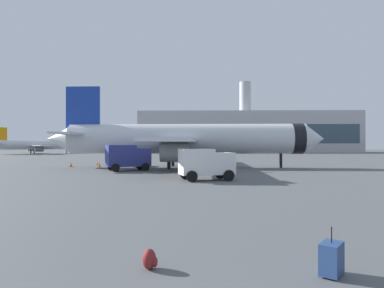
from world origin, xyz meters
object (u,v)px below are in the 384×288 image
Objects in this scene: traveller_backpack at (150,259)px; safety_cone_near at (71,164)px; service_truck at (128,156)px; safety_cone_far at (99,165)px; airplane_taxiing at (37,145)px; cargo_van at (206,163)px; rolling_suitcase at (332,258)px; airplane_at_gate at (185,139)px; safety_cone_mid at (97,163)px.

safety_cone_near is at bearing 113.87° from traveller_backpack.
service_truck is 8.06× the size of safety_cone_near.
safety_cone_far is 1.26× the size of traveller_backpack.
airplane_taxiing is 94.94m from cargo_van.
airplane_at_gate is at bearing 97.97° from rolling_suitcase.
airplane_at_gate is 6.75× the size of service_truck.
airplane_at_gate is 8.41m from service_truck.
cargo_van is at bearing -56.08° from airplane_taxiing.
airplane_taxiing is 69.75m from safety_cone_mid.
service_truck reaches higher than rolling_suitcase.
rolling_suitcase reaches higher than safety_cone_mid.
cargo_van is 7.66× the size of safety_cone_mid.
cargo_van is (2.46, -15.30, -2.21)m from airplane_at_gate.
safety_cone_mid is (37.71, -58.62, -2.54)m from airplane_taxiing.
airplane_at_gate reaches higher than traveller_backpack.
safety_cone_near is (-9.08, 6.62, -1.28)m from service_truck.
airplane_taxiing is (-50.52, 63.47, -0.81)m from airplane_at_gate.
safety_cone_mid is at bearing 109.90° from safety_cone_far.
rolling_suitcase is at bearing -69.61° from service_truck.
airplane_at_gate reaches higher than service_truck.
safety_cone_far is at bearing -70.10° from safety_cone_mid.
cargo_van reaches higher than rolling_suitcase.
safety_cone_mid is 0.57× the size of rolling_suitcase.
rolling_suitcase reaches higher than traveller_backpack.
airplane_taxiing is 111.11m from traveller_backpack.
airplane_taxiing is at bearing 122.80° from service_truck.
cargo_van is at bearing -43.16° from safety_cone_near.
safety_cone_mid is 42.16m from traveller_backpack.
rolling_suitcase reaches higher than safety_cone_near.
cargo_van is 20.90m from safety_cone_far.
safety_cone_near is 1.08× the size of safety_cone_far.
airplane_taxiing is at bearing 123.92° from cargo_van.
safety_cone_near is at bearing -60.45° from airplane_taxiing.
safety_cone_near is at bearing -125.73° from safety_cone_mid.
airplane_at_gate is at bearing 91.31° from traveller_backpack.
airplane_at_gate is at bearing -5.09° from safety_cone_near.
cargo_van is 7.30× the size of safety_cone_near.
airplane_at_gate is 74.28× the size of traveller_backpack.
airplane_at_gate is 15.73m from safety_cone_near.
safety_cone_near is 1.05× the size of safety_cone_mid.
airplane_at_gate reaches higher than safety_cone_mid.
service_truck is 7.70m from safety_cone_far.
airplane_taxiing is 4.84× the size of cargo_van.
airplane_at_gate is 11.72m from safety_cone_far.
service_truck is 11.00× the size of traveller_backpack.
service_truck reaches higher than cargo_van.
cargo_van is at bearing -49.05° from safety_cone_far.
traveller_backpack is (13.61, -39.90, -0.08)m from safety_cone_mid.
airplane_at_gate is 81.12m from airplane_taxiing.
safety_cone_mid is at bearing -57.24° from airplane_taxiing.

